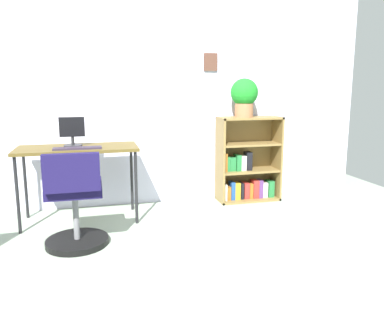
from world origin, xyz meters
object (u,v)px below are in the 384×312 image
(monitor, at_px, (72,132))
(office_chair, at_px, (75,205))
(potted_plant_on_shelf, at_px, (244,96))
(desk, at_px, (78,153))
(keyboard, at_px, (78,148))
(bookshelf_low, at_px, (246,164))

(monitor, relative_size, office_chair, 0.35)
(office_chair, height_order, potted_plant_on_shelf, potted_plant_on_shelf)
(desk, relative_size, office_chair, 1.38)
(potted_plant_on_shelf, bearing_deg, desk, -172.72)
(monitor, bearing_deg, keyboard, -75.71)
(desk, bearing_deg, keyboard, -87.72)
(desk, distance_m, bookshelf_low, 1.91)
(desk, bearing_deg, potted_plant_on_shelf, 7.28)
(bookshelf_low, xyz_separation_m, potted_plant_on_shelf, (-0.07, -0.05, 0.79))
(monitor, bearing_deg, office_chair, -87.79)
(desk, distance_m, potted_plant_on_shelf, 1.89)
(potted_plant_on_shelf, bearing_deg, office_chair, -153.94)
(keyboard, bearing_deg, bookshelf_low, 12.64)
(desk, bearing_deg, bookshelf_low, 8.55)
(keyboard, relative_size, potted_plant_on_shelf, 1.02)
(monitor, xyz_separation_m, keyboard, (0.05, -0.20, -0.13))
(potted_plant_on_shelf, bearing_deg, bookshelf_low, 36.98)
(desk, relative_size, keyboard, 2.61)
(desk, height_order, monitor, monitor)
(desk, relative_size, monitor, 4.01)
(bookshelf_low, relative_size, potted_plant_on_shelf, 2.27)
(keyboard, relative_size, office_chair, 0.53)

